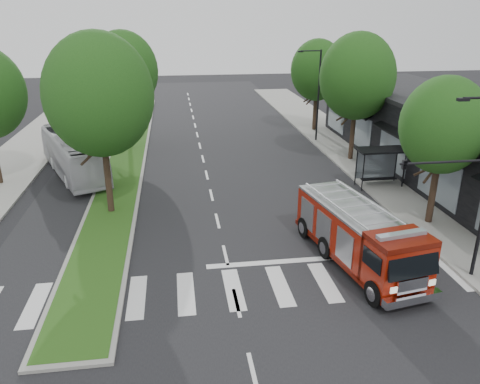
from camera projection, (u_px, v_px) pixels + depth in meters
name	position (u px, v px, depth m)	size (l,w,h in m)	color
ground	(225.00, 255.00, 22.48)	(140.00, 140.00, 0.00)	black
sidewalk_right	(384.00, 175.00, 33.34)	(5.00, 80.00, 0.15)	gray
median	(128.00, 154.00, 38.29)	(3.00, 50.00, 0.15)	gray
storefront_row	(448.00, 140.00, 33.07)	(8.00, 30.00, 5.00)	black
bus_shelter	(380.00, 157.00, 30.76)	(3.20, 1.60, 2.61)	black
tree_right_near	(443.00, 126.00, 23.87)	(4.40, 4.40, 8.05)	black
tree_right_mid	(357.00, 76.00, 34.61)	(5.60, 5.60, 9.72)	black
tree_right_far	(317.00, 70.00, 44.08)	(5.00, 5.00, 8.73)	black
tree_median_near	(99.00, 95.00, 24.79)	(5.80, 5.80, 10.16)	black
tree_median_far	(123.00, 71.00, 37.84)	(5.60, 5.60, 9.72)	black
streetlight_right_near	(471.00, 178.00, 18.84)	(4.08, 0.22, 8.00)	black
streetlight_right_far	(317.00, 92.00, 40.72)	(2.11, 0.20, 8.00)	black
fire_engine	(358.00, 235.00, 21.34)	(3.87, 8.67, 2.90)	#560D04
city_bus	(73.00, 154.00, 33.26)	(2.48, 10.61, 2.95)	silver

